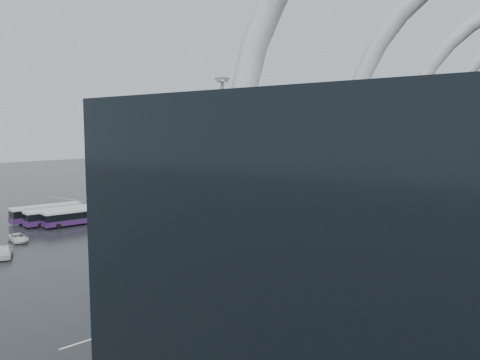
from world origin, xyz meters
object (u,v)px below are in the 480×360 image
Objects in this scene: van_curve_c at (208,269)px; gse_cart_belly_e at (362,206)px; gse_cart_belly_a at (341,209)px; gse_cart_belly_c at (276,209)px; bus_row_far_a at (46,212)px; gse_cart_belly_d at (377,212)px; jet_remote_far at (244,157)px; bus_row_near_c at (127,205)px; airliner_gate_b at (386,170)px; van_curve_a at (18,238)px; floodlight_mast at (222,129)px; bus_row_far_b at (59,215)px; airliner_gate_c at (435,163)px; bus_row_near_a at (113,201)px; van_curve_b at (4,252)px; airliner_main at (289,188)px; jet_remote_west at (151,163)px; bus_row_far_c at (76,216)px; bus_row_near_d at (142,206)px; bus_row_near_b at (125,202)px; jet_remote_mid at (206,159)px; gse_cart_belly_b at (392,209)px.

van_curve_c is 61.72m from gse_cart_belly_e.
gse_cart_belly_a is 0.79× the size of gse_cart_belly_c.
van_curve_c reaches higher than gse_cart_belly_c.
gse_cart_belly_d is (51.24, 47.91, -1.32)m from bus_row_far_a.
bus_row_near_c is (64.13, -131.58, -2.88)m from jet_remote_far.
gse_cart_belly_d is at bearing -57.03° from bus_row_near_c.
airliner_gate_b is 119.46m from van_curve_a.
airliner_gate_b is 1.92× the size of floodlight_mast.
bus_row_far_b is 6.45× the size of gse_cart_belly_e.
airliner_gate_c is (2.10, 54.85, -0.38)m from airliner_gate_b.
bus_row_near_a is 2.49× the size of van_curve_b.
floodlight_mast is 21.88m from gse_cart_belly_c.
airliner_main is 1.46× the size of jet_remote_far.
bus_row_far_c is (67.79, -81.67, -3.31)m from jet_remote_west.
bus_row_near_d is (-22.95, -24.77, -3.27)m from airliner_main.
bus_row_far_c is 57.69m from gse_cart_belly_a.
airliner_main reaches higher than bus_row_near_a.
bus_row_far_b is at bearing -126.91° from gse_cart_belly_e.
airliner_gate_b is 4.43× the size of bus_row_near_a.
bus_row_far_a is 2.71× the size of van_curve_c.
floodlight_mast is 14.88× the size of gse_cart_belly_a.
bus_row_far_b reaches higher than bus_row_near_a.
bus_row_near_a is at bearing -151.51° from gse_cart_belly_d.
bus_row_far_c is 63.37m from gse_cart_belly_d.
jet_remote_far is 7.70× the size of van_curve_c.
gse_cart_belly_c is at bearing -152.65° from gse_cart_belly_d.
jet_remote_west is 3.19× the size of bus_row_far_a.
gse_cart_belly_a is (-7.00, 55.05, -0.30)m from van_curve_c.
bus_row_near_c is at bearing 54.91° from van_curve_b.
jet_remote_west is at bearing 146.60° from floodlight_mast.
jet_remote_far is 20.69× the size of gse_cart_belly_d.
airliner_main is 4.49× the size of bus_row_near_a.
van_curve_c is (108.90, -155.76, -3.73)m from jet_remote_far.
bus_row_near_c is at bearing -97.62° from airliner_gate_c.
bus_row_near_b reaches higher than bus_row_near_d.
airliner_gate_b is at bearing 172.14° from jet_remote_mid.
gse_cart_belly_d is (110.33, -100.39, -4.05)m from jet_remote_far.
gse_cart_belly_a is (101.90, -100.71, -4.03)m from jet_remote_far.
bus_row_near_b is at bearing 33.55° from van_curve_a.
bus_row_far_c is at bearing -133.00° from gse_cart_belly_d.
airliner_gate_c is at bearing 26.61° from van_curve_b.
van_curve_a is 77.28m from gse_cart_belly_b.
jet_remote_mid is 104.17m from bus_row_near_b.
bus_row_far_c is (-1.04, -16.02, 0.01)m from bus_row_near_d.
airliner_gate_c is at bearing 84.92° from floodlight_mast.
bus_row_far_a is 75.11m from gse_cart_belly_b.
airliner_gate_c is 26.74× the size of gse_cart_belly_b.
gse_cart_belly_d is at bearing -62.57° from bus_row_near_a.
jet_remote_far is at bearing 135.34° from gse_cart_belly_a.
airliner_gate_c is 4.00× the size of bus_row_near_a.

